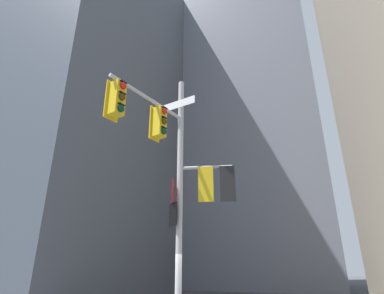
% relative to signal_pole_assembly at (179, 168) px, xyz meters
% --- Properties ---
extents(building_tower_left, '(17.41, 17.41, 34.47)m').
position_rel_signal_pole_assembly_xyz_m(building_tower_left, '(-16.88, 11.37, 12.22)').
color(building_tower_left, '#4C5460').
rests_on(building_tower_left, ground).
extents(building_mid_block, '(14.39, 14.39, 49.44)m').
position_rel_signal_pole_assembly_xyz_m(building_mid_block, '(-1.50, 26.50, 19.70)').
color(building_mid_block, slate).
rests_on(building_mid_block, ground).
extents(signal_pole_assembly, '(2.70, 3.82, 8.50)m').
position_rel_signal_pole_assembly_xyz_m(signal_pole_assembly, '(0.00, 0.00, 0.00)').
color(signal_pole_assembly, '#B2B2B5').
rests_on(signal_pole_assembly, ground).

